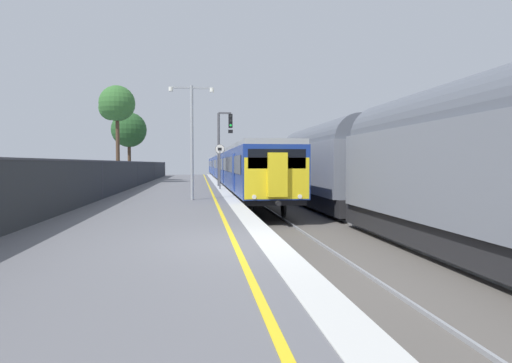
# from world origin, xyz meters

# --- Properties ---
(ground) EXTENTS (17.40, 110.00, 1.21)m
(ground) POSITION_xyz_m (2.64, 0.00, -0.61)
(ground) COLOR slate
(commuter_train_at_platform) EXTENTS (2.83, 59.45, 3.81)m
(commuter_train_at_platform) POSITION_xyz_m (2.10, 38.05, 1.27)
(commuter_train_at_platform) COLOR navy
(commuter_train_at_platform) RESTS_ON ground
(freight_train_adjacent_track) EXTENTS (2.60, 26.68, 4.83)m
(freight_train_adjacent_track) POSITION_xyz_m (6.10, 8.79, 1.64)
(freight_train_adjacent_track) COLOR #232326
(freight_train_adjacent_track) RESTS_ON ground
(signal_gantry) EXTENTS (1.10, 0.24, 5.27)m
(signal_gantry) POSITION_xyz_m (0.61, 22.33, 3.28)
(signal_gantry) COLOR #47474C
(signal_gantry) RESTS_ON ground
(speed_limit_sign) EXTENTS (0.59, 0.08, 2.83)m
(speed_limit_sign) POSITION_xyz_m (0.25, 18.59, 1.80)
(speed_limit_sign) COLOR #59595B
(speed_limit_sign) RESTS_ON ground
(platform_lamp_mid) EXTENTS (2.00, 0.20, 5.08)m
(platform_lamp_mid) POSITION_xyz_m (-1.37, 10.74, 3.03)
(platform_lamp_mid) COLOR #93999E
(platform_lamp_mid) RESTS_ON ground
(background_tree_left) EXTENTS (2.94, 2.86, 7.89)m
(background_tree_left) POSITION_xyz_m (-7.68, 27.62, 6.32)
(background_tree_left) COLOR #473323
(background_tree_left) RESTS_ON ground
(background_tree_centre) EXTENTS (3.20, 3.20, 6.32)m
(background_tree_centre) POSITION_xyz_m (-7.42, 32.39, 4.63)
(background_tree_centre) COLOR #473323
(background_tree_centre) RESTS_ON ground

